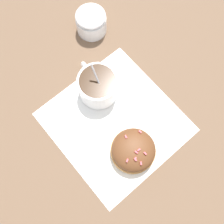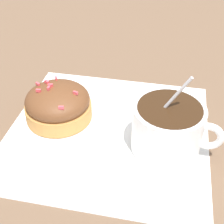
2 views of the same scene
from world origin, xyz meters
name	(u,v)px [view 2 (image 2 of 2)]	position (x,y,z in m)	size (l,w,h in m)	color
ground_plane	(108,132)	(0.00, 0.00, 0.00)	(3.00, 3.00, 0.00)	brown
paper_napkin	(108,131)	(0.00, 0.00, 0.00)	(0.32, 0.31, 0.00)	white
coffee_cup	(168,127)	(-0.08, 0.01, 0.04)	(0.12, 0.09, 0.11)	white
frosted_pastry	(58,104)	(0.08, -0.01, 0.03)	(0.10, 0.10, 0.06)	#C18442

